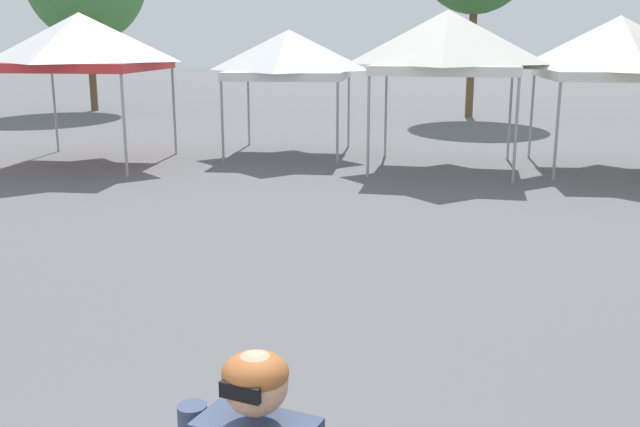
{
  "coord_description": "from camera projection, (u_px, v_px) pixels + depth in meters",
  "views": [
    {
      "loc": [
        1.27,
        -1.39,
        2.83
      ],
      "look_at": [
        0.36,
        4.87,
        1.3
      ],
      "focal_mm": 40.88,
      "sensor_mm": 36.0,
      "label": 1
    }
  ],
  "objects": [
    {
      "name": "canopy_tent_center",
      "position": [
        80.0,
        42.0,
        16.24
      ],
      "size": [
        3.31,
        3.31,
        3.38
      ],
      "color": "#9E9EA3",
      "rests_on": "ground"
    },
    {
      "name": "canopy_tent_behind_right",
      "position": [
        447.0,
        42.0,
        15.58
      ],
      "size": [
        3.27,
        3.27,
        3.41
      ],
      "color": "#9E9EA3",
      "rests_on": "ground"
    },
    {
      "name": "canopy_tent_far_left",
      "position": [
        289.0,
        54.0,
        17.69
      ],
      "size": [
        2.87,
        2.87,
        3.02
      ],
      "color": "#9E9EA3",
      "rests_on": "ground"
    },
    {
      "name": "canopy_tent_behind_left",
      "position": [
        619.0,
        47.0,
        15.44
      ],
      "size": [
        3.16,
        3.16,
        3.29
      ],
      "color": "#9E9EA3",
      "rests_on": "ground"
    }
  ]
}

